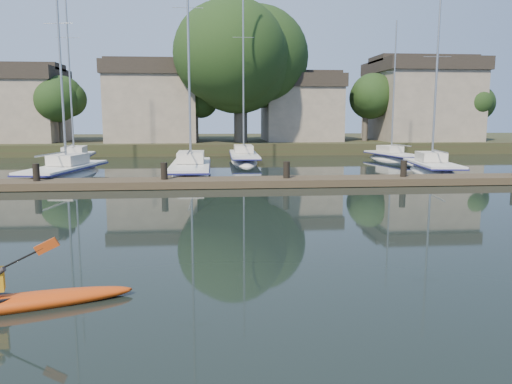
{
  "coord_description": "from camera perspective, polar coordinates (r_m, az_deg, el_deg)",
  "views": [
    {
      "loc": [
        -0.74,
        -10.35,
        3.5
      ],
      "look_at": [
        0.6,
        4.35,
        1.2
      ],
      "focal_mm": 35.0,
      "sensor_mm": 36.0,
      "label": 1
    }
  ],
  "objects": [
    {
      "name": "ground",
      "position": [
        10.95,
        -1.06,
        -9.78
      ],
      "size": [
        160.0,
        160.0,
        0.0
      ],
      "primitive_type": "plane",
      "color": "black",
      "rests_on": "ground"
    },
    {
      "name": "kayak",
      "position": [
        10.25,
        -27.06,
        -11.05
      ],
      "size": [
        4.55,
        1.86,
        1.46
      ],
      "rotation": [
        0.0,
        0.0,
        0.28
      ],
      "color": "#C93F0F",
      "rests_on": "ground"
    },
    {
      "name": "dock",
      "position": [
        24.58,
        -3.43,
        1.13
      ],
      "size": [
        34.0,
        2.0,
        1.8
      ],
      "color": "#4C412B",
      "rests_on": "ground"
    },
    {
      "name": "sailboat_1",
      "position": [
        30.18,
        -20.96,
        1.23
      ],
      "size": [
        3.77,
        9.13,
        14.53
      ],
      "rotation": [
        0.0,
        0.0,
        -0.18
      ],
      "color": "white",
      "rests_on": "ground"
    },
    {
      "name": "sailboat_2",
      "position": [
        29.59,
        -7.45,
        1.59
      ],
      "size": [
        2.34,
        9.84,
        16.27
      ],
      "rotation": [
        0.0,
        0.0,
        -0.01
      ],
      "color": "white",
      "rests_on": "ground"
    },
    {
      "name": "sailboat_4",
      "position": [
        32.32,
        19.47,
        1.78
      ],
      "size": [
        2.94,
        7.3,
        12.07
      ],
      "rotation": [
        0.0,
        0.0,
        -0.12
      ],
      "color": "white",
      "rests_on": "ground"
    },
    {
      "name": "sailboat_5",
      "position": [
        38.2,
        -20.07,
        2.77
      ],
      "size": [
        2.88,
        9.29,
        15.14
      ],
      "rotation": [
        0.0,
        0.0,
        0.08
      ],
      "color": "white",
      "rests_on": "ground"
    },
    {
      "name": "sailboat_6",
      "position": [
        37.86,
        -1.4,
        3.27
      ],
      "size": [
        2.23,
        9.85,
        15.61
      ],
      "rotation": [
        0.0,
        0.0,
        -0.02
      ],
      "color": "white",
      "rests_on": "ground"
    },
    {
      "name": "sailboat_7",
      "position": [
        40.33,
        15.3,
        3.31
      ],
      "size": [
        3.18,
        7.46,
        11.67
      ],
      "rotation": [
        0.0,
        0.0,
        0.18
      ],
      "color": "white",
      "rests_on": "ground"
    },
    {
      "name": "shore",
      "position": [
        50.69,
        -2.58,
        8.53
      ],
      "size": [
        90.0,
        25.25,
        12.75
      ],
      "color": "#2A371B",
      "rests_on": "ground"
    }
  ]
}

